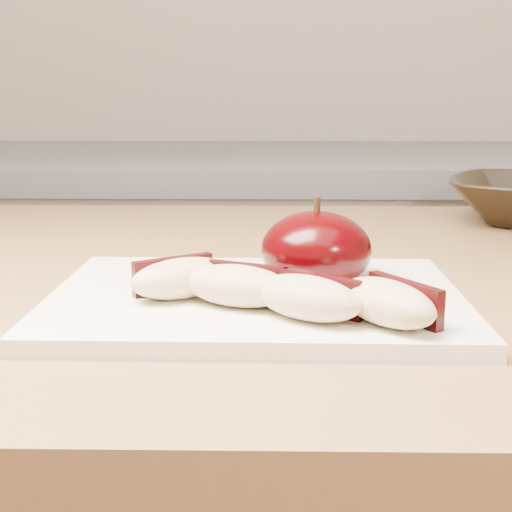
{
  "coord_description": "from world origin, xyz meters",
  "views": [
    {
      "loc": [
        0.01,
        -0.09,
        1.04
      ],
      "look_at": [
        0.01,
        0.38,
        0.94
      ],
      "focal_mm": 50.0,
      "sensor_mm": 36.0,
      "label": 1
    }
  ],
  "objects": [
    {
      "name": "cutting_board",
      "position": [
        0.01,
        0.38,
        0.91
      ],
      "size": [
        0.28,
        0.21,
        0.01
      ],
      "primitive_type": "cube",
      "rotation": [
        0.0,
        0.0,
        -0.01
      ],
      "color": "silver",
      "rests_on": "island_counter"
    },
    {
      "name": "apple_wedge_d",
      "position": [
        0.08,
        0.31,
        0.92
      ],
      "size": [
        0.07,
        0.08,
        0.03
      ],
      "rotation": [
        0.0,
        0.0,
        -0.97
      ],
      "color": "#CDB182",
      "rests_on": "cutting_board"
    },
    {
      "name": "apple_wedge_c",
      "position": [
        0.04,
        0.32,
        0.92
      ],
      "size": [
        0.08,
        0.07,
        0.03
      ],
      "rotation": [
        0.0,
        0.0,
        -0.64
      ],
      "color": "#CDB182",
      "rests_on": "cutting_board"
    },
    {
      "name": "back_cabinet",
      "position": [
        0.0,
        1.2,
        0.47
      ],
      "size": [
        2.4,
        0.62,
        0.94
      ],
      "color": "silver",
      "rests_on": "ground"
    },
    {
      "name": "apple_wedge_a",
      "position": [
        -0.04,
        0.37,
        0.92
      ],
      "size": [
        0.08,
        0.07,
        0.03
      ],
      "rotation": [
        0.0,
        0.0,
        0.57
      ],
      "color": "#CDB182",
      "rests_on": "cutting_board"
    },
    {
      "name": "apple_wedge_b",
      "position": [
        -0.0,
        0.35,
        0.92
      ],
      "size": [
        0.08,
        0.06,
        0.03
      ],
      "rotation": [
        0.0,
        0.0,
        -0.39
      ],
      "color": "#CDB182",
      "rests_on": "cutting_board"
    },
    {
      "name": "apple_half",
      "position": [
        0.05,
        0.42,
        0.93
      ],
      "size": [
        0.1,
        0.1,
        0.07
      ],
      "rotation": [
        0.0,
        0.0,
        -0.23
      ],
      "color": "black",
      "rests_on": "cutting_board"
    }
  ]
}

